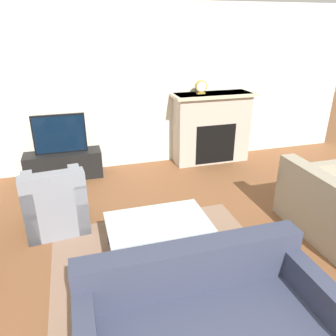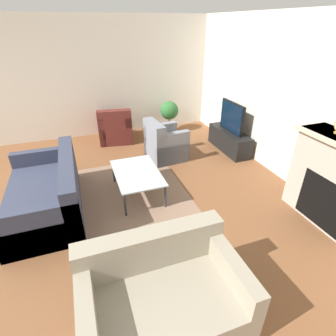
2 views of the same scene
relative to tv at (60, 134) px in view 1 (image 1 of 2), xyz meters
name	(u,v)px [view 1 (image 1 of 2)]	position (x,y,z in m)	size (l,w,h in m)	color
wall_back	(116,90)	(0.96, 0.30, 0.59)	(8.85, 0.06, 2.70)	silver
area_rug	(162,261)	(0.99, -2.49, -0.76)	(2.29, 1.90, 0.00)	#896B56
fireplace	(211,127)	(2.61, 0.05, -0.11)	(1.46, 0.51, 1.25)	#B2A899
tv_stand	(64,165)	(0.00, 0.00, -0.54)	(1.21, 0.38, 0.45)	black
tv	(60,134)	(0.00, 0.00, 0.00)	(0.81, 0.06, 0.63)	black
couch_sectional	(207,333)	(1.00, -3.67, -0.48)	(1.81, 0.98, 0.82)	#33384C
armchair_accent	(56,205)	(-0.09, -1.48, -0.45)	(0.78, 0.78, 0.82)	gray
coffee_table	(158,224)	(0.99, -2.32, -0.39)	(1.09, 0.70, 0.41)	#333338
mantel_clock	(201,87)	(2.38, 0.05, 0.61)	(0.20, 0.07, 0.23)	#B79338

